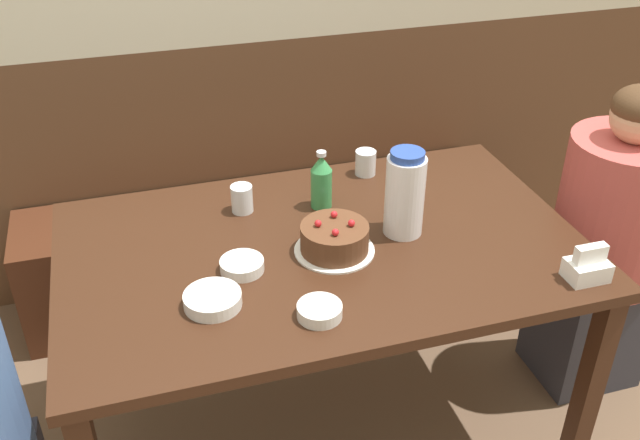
% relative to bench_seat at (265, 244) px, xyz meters
% --- Properties ---
extents(ground_plane, '(12.00, 12.00, 0.00)m').
position_rel_bench_seat_xyz_m(ground_plane, '(0.00, -0.83, -0.23)').
color(ground_plane, brown).
extents(bench_seat, '(1.96, 0.38, 0.46)m').
position_rel_bench_seat_xyz_m(bench_seat, '(0.00, 0.00, 0.00)').
color(bench_seat, '#472314').
rests_on(bench_seat, ground_plane).
extents(dining_table, '(1.50, 0.93, 0.77)m').
position_rel_bench_seat_xyz_m(dining_table, '(0.00, -0.83, 0.45)').
color(dining_table, '#381E11').
rests_on(dining_table, ground_plane).
extents(birthday_cake, '(0.23, 0.23, 0.10)m').
position_rel_bench_seat_xyz_m(birthday_cake, '(0.02, -0.88, 0.58)').
color(birthday_cake, white).
rests_on(birthday_cake, dining_table).
extents(water_pitcher, '(0.12, 0.12, 0.26)m').
position_rel_bench_seat_xyz_m(water_pitcher, '(0.25, -0.84, 0.67)').
color(water_pitcher, white).
rests_on(water_pitcher, dining_table).
extents(soju_bottle, '(0.07, 0.07, 0.19)m').
position_rel_bench_seat_xyz_m(soju_bottle, '(0.06, -0.62, 0.63)').
color(soju_bottle, '#388E4C').
rests_on(soju_bottle, dining_table).
extents(napkin_holder, '(0.11, 0.08, 0.11)m').
position_rel_bench_seat_xyz_m(napkin_holder, '(0.63, -1.19, 0.57)').
color(napkin_holder, white).
rests_on(napkin_holder, dining_table).
extents(bowl_soup_white, '(0.11, 0.11, 0.03)m').
position_rel_bench_seat_xyz_m(bowl_soup_white, '(-0.10, -1.14, 0.55)').
color(bowl_soup_white, white).
rests_on(bowl_soup_white, dining_table).
extents(bowl_rice_small, '(0.15, 0.15, 0.04)m').
position_rel_bench_seat_xyz_m(bowl_rice_small, '(-0.35, -1.02, 0.55)').
color(bowl_rice_small, white).
rests_on(bowl_rice_small, dining_table).
extents(bowl_side_dish, '(0.12, 0.12, 0.03)m').
position_rel_bench_seat_xyz_m(bowl_side_dish, '(-0.25, -0.89, 0.55)').
color(bowl_side_dish, white).
rests_on(bowl_side_dish, dining_table).
extents(glass_water_tall, '(0.07, 0.07, 0.08)m').
position_rel_bench_seat_xyz_m(glass_water_tall, '(0.27, -0.46, 0.58)').
color(glass_water_tall, silver).
rests_on(glass_water_tall, dining_table).
extents(glass_tumbler_short, '(0.07, 0.07, 0.09)m').
position_rel_bench_seat_xyz_m(glass_tumbler_short, '(-0.18, -0.58, 0.58)').
color(glass_tumbler_short, silver).
rests_on(glass_tumbler_short, dining_table).
extents(person_pale_blue_shirt, '(0.38, 0.38, 1.13)m').
position_rel_bench_seat_xyz_m(person_pale_blue_shirt, '(1.01, -0.83, 0.33)').
color(person_pale_blue_shirt, '#33333D').
rests_on(person_pale_blue_shirt, ground_plane).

